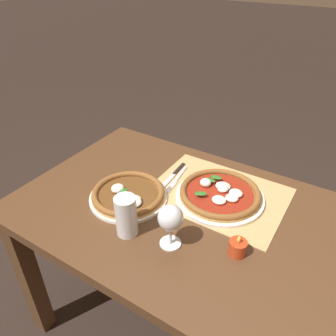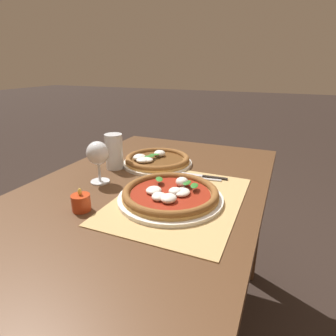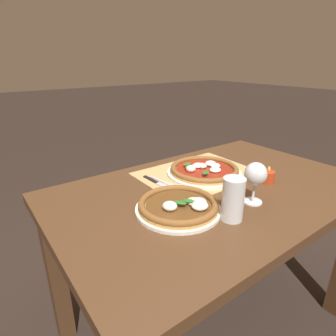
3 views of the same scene
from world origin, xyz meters
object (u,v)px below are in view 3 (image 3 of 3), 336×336
at_px(pizza_far, 179,206).
at_px(pint_glass, 233,200).
at_px(votive_candle, 268,177).
at_px(pizza_near, 204,170).
at_px(wine_glass, 255,176).
at_px(knife, 160,184).
at_px(fork, 167,183).

distance_m(pizza_far, pint_glass, 0.18).
xyz_separation_m(pizza_far, votive_candle, (-0.45, 0.03, 0.00)).
xyz_separation_m(pizza_near, votive_candle, (-0.16, 0.22, 0.00)).
bearing_deg(pint_glass, pizza_near, -119.65).
relative_size(pizza_near, pint_glass, 2.31).
xyz_separation_m(pizza_near, wine_glass, (0.04, 0.30, 0.08)).
relative_size(wine_glass, pint_glass, 1.07).
bearing_deg(knife, fork, 158.30).
relative_size(pizza_far, votive_candle, 4.12).
bearing_deg(knife, wine_glass, 120.52).
height_order(pizza_near, pint_glass, pint_glass).
height_order(pizza_far, fork, pizza_far).
distance_m(pizza_near, knife, 0.23).
xyz_separation_m(pizza_far, knife, (-0.07, -0.21, -0.01)).
bearing_deg(pizza_near, wine_glass, 82.78).
bearing_deg(fork, pint_glass, 92.18).
relative_size(pizza_near, knife, 1.55).
xyz_separation_m(wine_glass, knife, (0.19, -0.32, -0.10)).
bearing_deg(pizza_near, pizza_far, 32.40).
distance_m(pint_glass, votive_candle, 0.37).
bearing_deg(wine_glass, pizza_near, -97.22).
height_order(pizza_near, fork, pizza_near).
height_order(wine_glass, votive_candle, wine_glass).
height_order(pizza_near, wine_glass, wine_glass).
relative_size(pizza_far, knife, 1.38).
distance_m(pizza_far, fork, 0.22).
distance_m(fork, votive_candle, 0.43).
height_order(fork, votive_candle, votive_candle).
bearing_deg(votive_candle, wine_glass, 21.21).
height_order(pizza_near, votive_candle, votive_candle).
height_order(fork, knife, knife).
height_order(pint_glass, knife, pint_glass).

